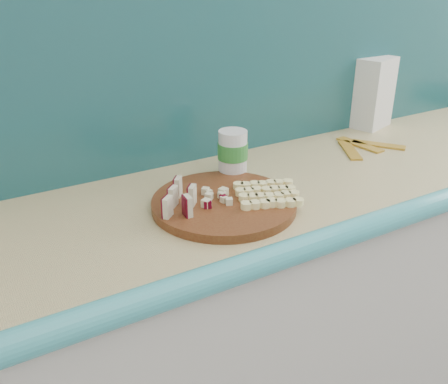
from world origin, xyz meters
TOP-DOWN VIEW (x-y plane):
  - kitchen_counter at (0.10, 1.50)m, footprint 2.20×0.63m
  - backsplash at (0.10, 1.79)m, footprint 2.20×0.02m
  - cutting_board at (-0.43, 1.45)m, footprint 0.47×0.47m
  - apple_wedges at (-0.54, 1.47)m, footprint 0.10×0.14m
  - apple_chunks at (-0.45, 1.46)m, footprint 0.05×0.06m
  - banana_slices at (-0.32, 1.41)m, footprint 0.19×0.18m
  - flour_bag at (0.38, 1.76)m, footprint 0.17×0.14m
  - canister at (-0.31, 1.61)m, footprint 0.08×0.08m
  - banana_peel at (0.19, 1.60)m, footprint 0.24×0.20m

SIDE VIEW (x-z plane):
  - kitchen_counter at x=0.10m, z-range 0.00..0.91m
  - banana_peel at x=0.19m, z-range 0.91..0.92m
  - cutting_board at x=-0.43m, z-range 0.91..0.93m
  - banana_slices at x=-0.32m, z-range 0.93..0.95m
  - apple_chunks at x=-0.45m, z-range 0.93..0.95m
  - apple_wedges at x=-0.54m, z-range 0.93..0.98m
  - canister at x=-0.31m, z-range 0.91..1.05m
  - flour_bag at x=0.38m, z-range 0.91..1.16m
  - backsplash at x=0.10m, z-range 0.91..1.41m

